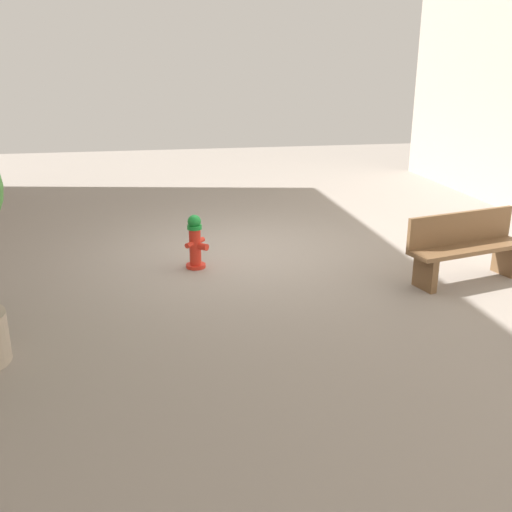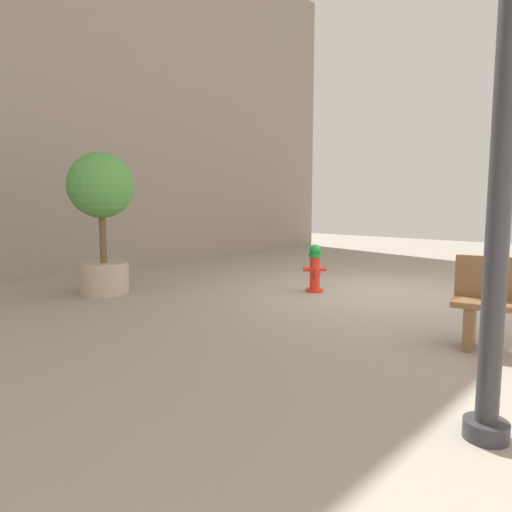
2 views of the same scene
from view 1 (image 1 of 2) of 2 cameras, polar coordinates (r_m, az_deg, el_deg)
ground_plane at (r=9.34m, az=-1.59°, el=0.47°), size 23.40×23.40×0.00m
fire_hydrant at (r=8.53m, az=-6.00°, el=1.41°), size 0.35×0.35×0.81m
bench_near at (r=8.48m, az=19.91°, el=0.97°), size 1.83×0.84×0.95m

